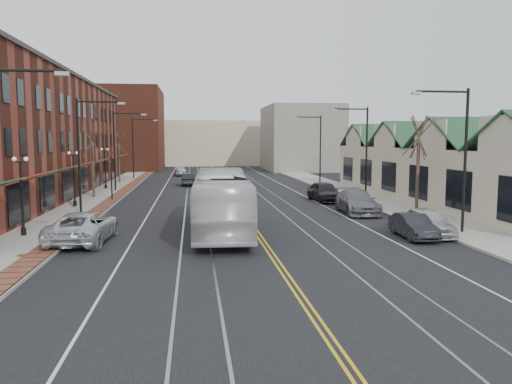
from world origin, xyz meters
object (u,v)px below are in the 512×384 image
object	(u,v)px
parked_suv	(83,227)
parked_car_c	(357,202)
parked_car_b	(413,226)
transit_bus	(221,201)
parked_car_a	(427,222)
parked_car_d	(325,192)

from	to	relation	value
parked_suv	parked_car_c	distance (m)	19.29
parked_suv	parked_car_b	world-z (taller)	parked_suv
transit_bus	parked_car_b	bearing A→B (deg)	165.05
parked_suv	parked_car_a	size ratio (longest dim) A/B	1.29
parked_car_a	transit_bus	bearing A→B (deg)	169.02
parked_car_b	parked_car_d	bearing A→B (deg)	94.26
parked_suv	parked_car_a	distance (m)	18.61
parked_car_c	parked_car_d	distance (m)	7.06
parked_car_b	parked_car_c	xyz separation A→B (m)	(-0.06, 9.23, 0.18)
parked_suv	parked_car_a	bearing A→B (deg)	-178.04
transit_bus	parked_suv	size ratio (longest dim) A/B	2.18
parked_car_b	parked_car_a	bearing A→B (deg)	31.24
parked_car_a	parked_car_c	bearing A→B (deg)	99.05
parked_car_a	parked_car_d	xyz separation A→B (m)	(-1.65, 15.68, 0.08)
parked_car_b	parked_car_c	world-z (taller)	parked_car_c
transit_bus	parked_car_c	size ratio (longest dim) A/B	2.21
parked_car_a	parked_car_c	world-z (taller)	parked_car_c
parked_suv	parked_car_c	xyz separation A→B (m)	(17.48, 8.17, 0.02)
transit_bus	parked_car_c	xyz separation A→B (m)	(10.18, 6.11, -0.95)
parked_car_a	parked_suv	bearing A→B (deg)	-179.78
parked_car_b	parked_car_d	xyz separation A→B (m)	(-0.59, 16.27, 0.19)
transit_bus	parked_car_a	world-z (taller)	transit_bus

